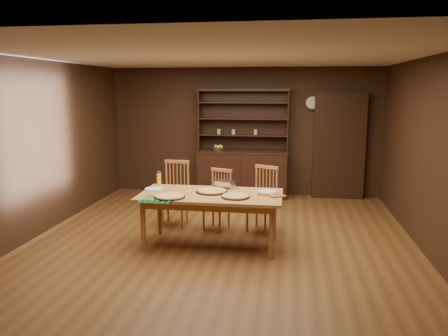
% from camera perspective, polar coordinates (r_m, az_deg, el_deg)
% --- Properties ---
extents(floor, '(6.00, 6.00, 0.00)m').
position_cam_1_polar(floor, '(6.39, -0.36, -9.55)').
color(floor, brown).
rests_on(floor, ground).
extents(room_shell, '(6.00, 6.00, 6.00)m').
position_cam_1_polar(room_shell, '(6.04, -0.37, 4.68)').
color(room_shell, silver).
rests_on(room_shell, floor).
extents(china_hutch, '(1.84, 0.52, 2.17)m').
position_cam_1_polar(china_hutch, '(8.88, 2.45, 0.08)').
color(china_hutch, black).
rests_on(china_hutch, floor).
extents(doorway, '(1.00, 0.18, 2.10)m').
position_cam_1_polar(doorway, '(8.95, 14.77, 2.78)').
color(doorway, black).
rests_on(doorway, floor).
extents(wall_clock, '(0.30, 0.05, 0.30)m').
position_cam_1_polar(wall_clock, '(8.90, 11.43, 8.37)').
color(wall_clock, black).
rests_on(wall_clock, room_shell).
extents(dining_table, '(1.95, 0.97, 0.75)m').
position_cam_1_polar(dining_table, '(6.02, -1.73, -4.09)').
color(dining_table, '#BE8642').
rests_on(dining_table, floor).
extents(chair_left, '(0.44, 0.42, 1.04)m').
position_cam_1_polar(chair_left, '(7.08, -6.31, -2.99)').
color(chair_left, '#BC6D40').
rests_on(chair_left, floor).
extents(chair_center, '(0.50, 0.49, 0.94)m').
position_cam_1_polar(chair_center, '(6.83, -0.72, -3.88)').
color(chair_center, '#BC6D40').
rests_on(chair_center, floor).
extents(chair_right, '(0.54, 0.53, 1.01)m').
position_cam_1_polar(chair_right, '(6.75, 5.16, -3.76)').
color(chair_right, '#BC6D40').
rests_on(chair_right, floor).
extents(pizza_left, '(0.42, 0.42, 0.04)m').
position_cam_1_polar(pizza_left, '(5.83, -7.11, -3.68)').
color(pizza_left, black).
rests_on(pizza_left, dining_table).
extents(pizza_right, '(0.39, 0.39, 0.04)m').
position_cam_1_polar(pizza_right, '(5.80, 1.52, -3.69)').
color(pizza_right, black).
rests_on(pizza_right, dining_table).
extents(pizza_center, '(0.44, 0.44, 0.04)m').
position_cam_1_polar(pizza_center, '(6.08, -1.61, -3.02)').
color(pizza_center, black).
rests_on(pizza_center, dining_table).
extents(cooling_rack, '(0.39, 0.39, 0.02)m').
position_cam_1_polar(cooling_rack, '(5.74, -8.74, -4.05)').
color(cooling_rack, '#0DAA59').
rests_on(cooling_rack, dining_table).
extents(plate_left, '(0.29, 0.29, 0.02)m').
position_cam_1_polar(plate_left, '(6.34, -9.04, -2.69)').
color(plate_left, white).
rests_on(plate_left, dining_table).
extents(plate_right, '(0.27, 0.27, 0.02)m').
position_cam_1_polar(plate_right, '(6.12, 5.60, -3.08)').
color(plate_right, white).
rests_on(plate_right, dining_table).
extents(foil_dish, '(0.32, 0.27, 0.11)m').
position_cam_1_polar(foil_dish, '(6.34, 0.15, -2.13)').
color(foil_dish, silver).
rests_on(foil_dish, dining_table).
extents(juice_bottle, '(0.06, 0.06, 0.24)m').
position_cam_1_polar(juice_bottle, '(6.45, -8.49, -1.51)').
color(juice_bottle, '#FAAB0D').
rests_on(juice_bottle, dining_table).
extents(pot_holder_a, '(0.28, 0.28, 0.02)m').
position_cam_1_polar(pot_holder_a, '(5.92, 6.82, -3.57)').
color(pot_holder_a, red).
rests_on(pot_holder_a, dining_table).
extents(pot_holder_b, '(0.23, 0.23, 0.01)m').
position_cam_1_polar(pot_holder_b, '(6.01, 5.56, -3.33)').
color(pot_holder_b, red).
rests_on(pot_holder_b, dining_table).
extents(fruit_bowl, '(0.27, 0.27, 0.12)m').
position_cam_1_polar(fruit_bowl, '(8.82, -0.73, 2.58)').
color(fruit_bowl, black).
rests_on(fruit_bowl, china_hutch).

